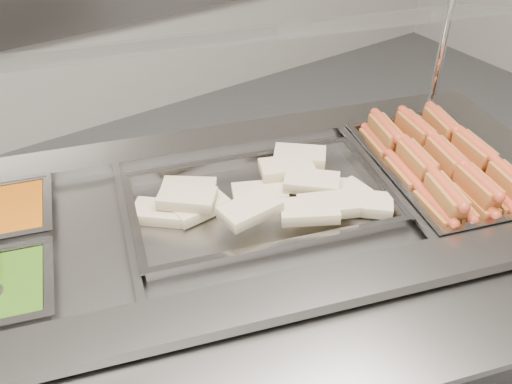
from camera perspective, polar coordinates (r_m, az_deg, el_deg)
steam_counter at (r=1.75m, az=-1.51°, el=-12.08°), size 1.93×1.28×0.85m
tray_rail at (r=1.17m, az=4.87°, el=-16.82°), size 1.70×0.82×0.05m
sneeze_guard at (r=1.46m, az=-4.26°, el=14.62°), size 1.57×0.72×0.42m
pan_hotdogs at (r=1.70m, az=17.81°, el=1.54°), size 0.46×0.59×0.09m
pan_wraps at (r=1.49m, az=0.35°, el=-1.37°), size 0.73×0.55×0.07m
hotdogs_in_buns at (r=1.67m, az=18.11°, el=2.68°), size 0.38×0.54×0.11m
tortilla_wraps at (r=1.47m, az=1.85°, el=-0.08°), size 0.61×0.46×0.09m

